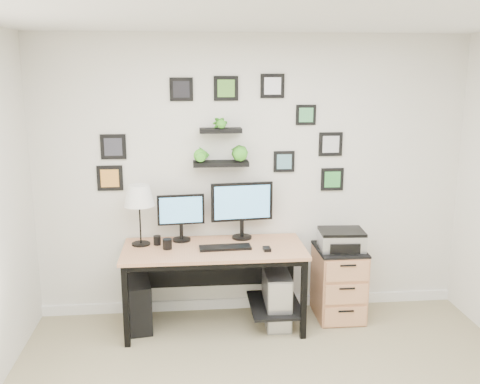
{
  "coord_description": "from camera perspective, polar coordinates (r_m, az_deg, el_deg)",
  "views": [
    {
      "loc": [
        -0.59,
        -2.85,
        2.27
      ],
      "look_at": [
        -0.13,
        1.83,
        1.2
      ],
      "focal_mm": 40.0,
      "sensor_mm": 36.0,
      "label": 1
    }
  ],
  "objects": [
    {
      "name": "room",
      "position": [
        5.35,
        1.29,
        -11.69
      ],
      "size": [
        4.0,
        4.0,
        4.0
      ],
      "color": "tan",
      "rests_on": "ground"
    },
    {
      "name": "desk",
      "position": [
        4.81,
        -2.37,
        -7.17
      ],
      "size": [
        1.6,
        0.7,
        0.75
      ],
      "color": "tan",
      "rests_on": "ground"
    },
    {
      "name": "monitor_left",
      "position": [
        4.86,
        -6.32,
        -2.36
      ],
      "size": [
        0.42,
        0.18,
        0.43
      ],
      "color": "black",
      "rests_on": "desk"
    },
    {
      "name": "monitor_right",
      "position": [
        4.88,
        0.21,
        -1.47
      ],
      "size": [
        0.57,
        0.2,
        0.53
      ],
      "color": "black",
      "rests_on": "desk"
    },
    {
      "name": "keyboard",
      "position": [
        4.69,
        -1.6,
        -5.93
      ],
      "size": [
        0.46,
        0.17,
        0.02
      ],
      "primitive_type": "cube",
      "rotation": [
        0.0,
        0.0,
        0.05
      ],
      "color": "black",
      "rests_on": "desk"
    },
    {
      "name": "mouse",
      "position": [
        4.65,
        2.88,
        -6.09
      ],
      "size": [
        0.07,
        0.1,
        0.03
      ],
      "primitive_type": "cube",
      "rotation": [
        0.0,
        0.0,
        0.05
      ],
      "color": "black",
      "rests_on": "desk"
    },
    {
      "name": "table_lamp",
      "position": [
        4.76,
        -10.72,
        -0.53
      ],
      "size": [
        0.27,
        0.27,
        0.55
      ],
      "color": "black",
      "rests_on": "desk"
    },
    {
      "name": "mug",
      "position": [
        4.71,
        -7.76,
        -5.52
      ],
      "size": [
        0.08,
        0.08,
        0.09
      ],
      "primitive_type": "cylinder",
      "color": "black",
      "rests_on": "desk"
    },
    {
      "name": "pen_cup",
      "position": [
        4.84,
        -8.83,
        -5.12
      ],
      "size": [
        0.07,
        0.07,
        0.08
      ],
      "primitive_type": "cylinder",
      "color": "black",
      "rests_on": "desk"
    },
    {
      "name": "pc_tower_black",
      "position": [
        4.99,
        -10.71,
        -11.63
      ],
      "size": [
        0.26,
        0.47,
        0.44
      ],
      "primitive_type": "cube",
      "rotation": [
        0.0,
        0.0,
        0.15
      ],
      "color": "black",
      "rests_on": "ground"
    },
    {
      "name": "pc_tower_grey",
      "position": [
        4.98,
        3.92,
        -11.15
      ],
      "size": [
        0.23,
        0.5,
        0.49
      ],
      "color": "gray",
      "rests_on": "ground"
    },
    {
      "name": "file_cabinet",
      "position": [
        5.15,
        10.48,
        -9.47
      ],
      "size": [
        0.43,
        0.53,
        0.67
      ],
      "color": "tan",
      "rests_on": "ground"
    },
    {
      "name": "printer",
      "position": [
        4.99,
        10.78,
        -5.02
      ],
      "size": [
        0.41,
        0.34,
        0.18
      ],
      "color": "silver",
      "rests_on": "file_cabinet"
    },
    {
      "name": "wall_decor",
      "position": [
        4.83,
        -1.51,
        5.56
      ],
      "size": [
        2.28,
        0.18,
        1.08
      ],
      "color": "black",
      "rests_on": "ground"
    }
  ]
}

